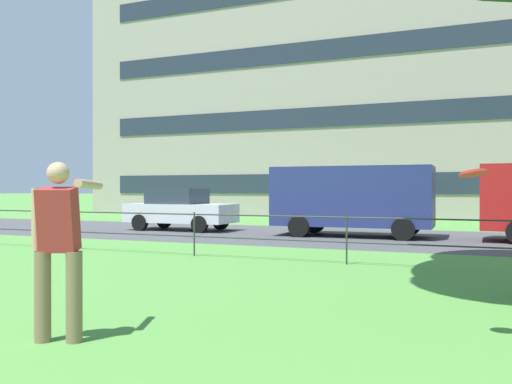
{
  "coord_description": "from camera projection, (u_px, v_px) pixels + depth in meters",
  "views": [
    {
      "loc": [
        2.52,
        1.86,
        1.52
      ],
      "look_at": [
        -0.61,
        9.36,
        1.48
      ],
      "focal_mm": 38.04,
      "sensor_mm": 36.0,
      "label": 1
    }
  ],
  "objects": [
    {
      "name": "street_strip",
      "position": [
        394.0,
        238.0,
        16.77
      ],
      "size": [
        80.0,
        7.47,
        0.01
      ],
      "primitive_type": "cube",
      "color": "#4C4C51",
      "rests_on": "ground"
    },
    {
      "name": "park_fence",
      "position": [
        347.0,
        231.0,
        10.94
      ],
      "size": [
        35.09,
        0.04,
        1.0
      ],
      "color": "#333833",
      "rests_on": "ground"
    },
    {
      "name": "person_thrower",
      "position": [
        59.0,
        244.0,
        5.4
      ],
      "size": [
        0.49,
        0.88,
        1.79
      ],
      "color": "#846B4C",
      "rests_on": "ground"
    },
    {
      "name": "frisbee",
      "position": [
        473.0,
        173.0,
        5.33
      ],
      "size": [
        0.38,
        0.38,
        0.09
      ],
      "color": "red"
    },
    {
      "name": "car_white_left",
      "position": [
        180.0,
        209.0,
        20.03
      ],
      "size": [
        4.01,
        1.84,
        1.54
      ],
      "color": "silver",
      "rests_on": "ground"
    },
    {
      "name": "panel_van_right",
      "position": [
        353.0,
        197.0,
        17.43
      ],
      "size": [
        5.04,
        2.17,
        2.24
      ],
      "color": "navy",
      "rests_on": "ground"
    },
    {
      "name": "apartment_building_background",
      "position": [
        321.0,
        99.0,
        35.58
      ],
      "size": [
        27.7,
        12.05,
        14.94
      ],
      "color": "#ADA393",
      "rests_on": "ground"
    }
  ]
}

